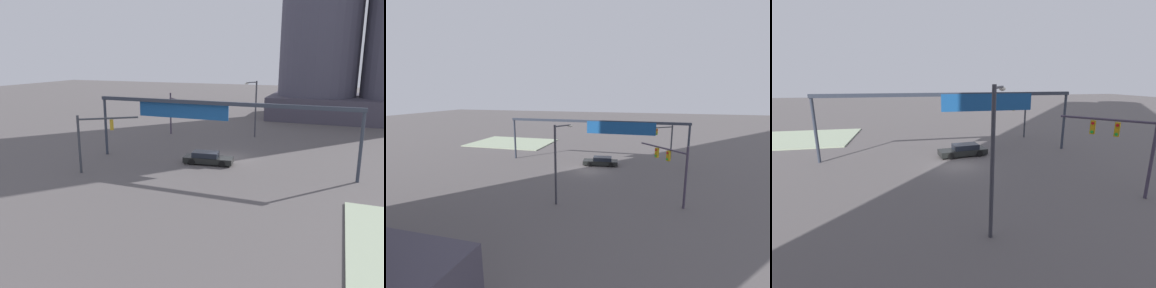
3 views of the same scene
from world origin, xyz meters
TOP-DOWN VIEW (x-y plane):
  - ground_plane at (0.00, 0.00)m, footprint 208.94×208.94m
  - sidewalk_corner at (19.28, -14.75)m, footprint 15.58×11.44m
  - traffic_signal_near_corner at (-9.62, 7.93)m, footprint 4.08×4.40m
  - traffic_signal_opposite_side at (-9.83, -9.20)m, footprint 4.46×3.33m
  - streetlamp_curved_arm at (0.35, 11.00)m, footprint 1.31×1.98m
  - overhead_sign_gantry at (-0.88, -3.46)m, footprint 25.36×0.43m
  - sedan_car_approaching at (-1.12, -2.96)m, footprint 5.00×2.33m

SIDE VIEW (x-z plane):
  - ground_plane at x=0.00m, z-range 0.00..0.00m
  - sidewalk_corner at x=19.28m, z-range 0.00..0.15m
  - sedan_car_approaching at x=-1.12m, z-range -0.03..1.18m
  - traffic_signal_opposite_side at x=-9.83m, z-range 0.97..6.26m
  - traffic_signal_near_corner at x=-9.62m, z-range 1.02..6.62m
  - streetlamp_curved_arm at x=0.35m, z-range 0.60..7.93m
  - overhead_sign_gantry at x=-0.88m, z-range 2.23..8.52m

